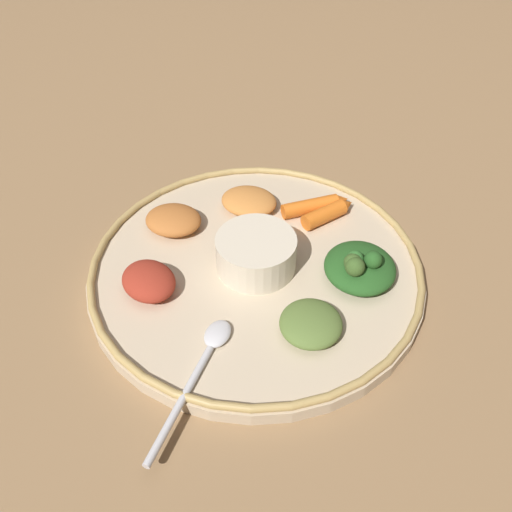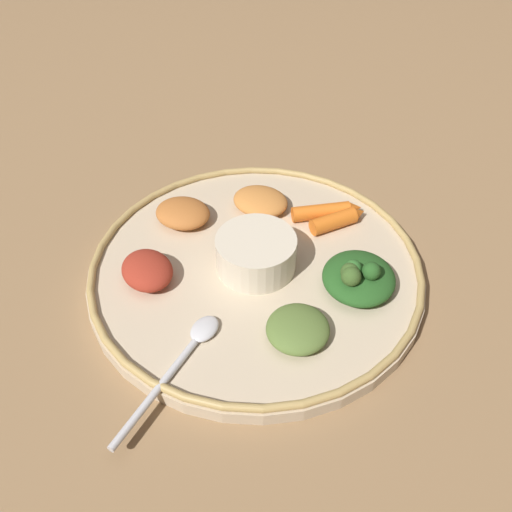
{
  "view_description": "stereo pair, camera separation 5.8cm",
  "coord_description": "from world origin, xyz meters",
  "px_view_note": "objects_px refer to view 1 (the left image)",
  "views": [
    {
      "loc": [
        0.39,
        -0.15,
        0.43
      ],
      "look_at": [
        0.0,
        0.0,
        0.03
      ],
      "focal_mm": 38.55,
      "sensor_mm": 36.0,
      "label": 1
    },
    {
      "loc": [
        0.41,
        -0.1,
        0.43
      ],
      "look_at": [
        0.0,
        0.0,
        0.03
      ],
      "focal_mm": 38.55,
      "sensor_mm": 36.0,
      "label": 2
    }
  ],
  "objects_px": {
    "carrot_near_spoon": "(328,213)",
    "carrot_outer": "(315,206)",
    "center_bowl": "(256,252)",
    "spoon": "(202,363)",
    "greens_pile": "(360,267)"
  },
  "relations": [
    {
      "from": "center_bowl",
      "to": "spoon",
      "type": "distance_m",
      "value": 0.14
    },
    {
      "from": "spoon",
      "to": "carrot_outer",
      "type": "xyz_separation_m",
      "value": [
        -0.16,
        0.19,
        0.0
      ]
    },
    {
      "from": "center_bowl",
      "to": "greens_pile",
      "type": "height_order",
      "value": "greens_pile"
    },
    {
      "from": "spoon",
      "to": "carrot_outer",
      "type": "distance_m",
      "value": 0.25
    },
    {
      "from": "spoon",
      "to": "greens_pile",
      "type": "height_order",
      "value": "greens_pile"
    },
    {
      "from": "carrot_near_spoon",
      "to": "carrot_outer",
      "type": "xyz_separation_m",
      "value": [
        -0.02,
        -0.01,
        -0.0
      ]
    },
    {
      "from": "center_bowl",
      "to": "carrot_outer",
      "type": "distance_m",
      "value": 0.12
    },
    {
      "from": "center_bowl",
      "to": "carrot_near_spoon",
      "type": "distance_m",
      "value": 0.12
    },
    {
      "from": "greens_pile",
      "to": "carrot_near_spoon",
      "type": "height_order",
      "value": "greens_pile"
    },
    {
      "from": "greens_pile",
      "to": "carrot_near_spoon",
      "type": "relative_size",
      "value": 1.4
    },
    {
      "from": "spoon",
      "to": "greens_pile",
      "type": "xyz_separation_m",
      "value": [
        -0.05,
        0.19,
        0.01
      ]
    },
    {
      "from": "spoon",
      "to": "carrot_outer",
      "type": "bearing_deg",
      "value": 130.53
    },
    {
      "from": "center_bowl",
      "to": "carrot_outer",
      "type": "height_order",
      "value": "center_bowl"
    },
    {
      "from": "carrot_near_spoon",
      "to": "carrot_outer",
      "type": "height_order",
      "value": "same"
    },
    {
      "from": "greens_pile",
      "to": "carrot_outer",
      "type": "height_order",
      "value": "greens_pile"
    }
  ]
}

